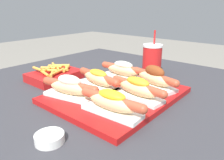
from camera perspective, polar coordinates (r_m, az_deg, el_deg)
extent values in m
cube|color=#B71414|center=(0.75, 1.17, -3.88)|extent=(0.43, 0.35, 0.02)
cube|color=white|center=(0.60, -0.06, -8.22)|extent=(0.07, 0.18, 0.01)
ellipsoid|color=#E5C184|center=(0.59, -0.06, -5.80)|extent=(0.06, 0.16, 0.04)
cylinder|color=#AD472D|center=(0.59, -0.06, -5.17)|extent=(0.04, 0.19, 0.03)
sphere|color=#AD472D|center=(0.54, 8.07, -7.59)|extent=(0.03, 0.03, 0.03)
sphere|color=#AD472D|center=(0.64, -6.83, -3.05)|extent=(0.03, 0.03, 0.03)
ellipsoid|color=yellow|center=(0.58, -0.06, -3.90)|extent=(0.04, 0.09, 0.03)
cube|color=white|center=(0.70, 6.61, -4.28)|extent=(0.08, 0.18, 0.01)
ellipsoid|color=#E5C184|center=(0.69, 6.69, -2.14)|extent=(0.06, 0.16, 0.04)
cylinder|color=#AD472D|center=(0.69, 6.72, -1.58)|extent=(0.05, 0.19, 0.03)
sphere|color=#AD472D|center=(0.64, 13.29, -3.72)|extent=(0.03, 0.03, 0.03)
sphere|color=#AD472D|center=(0.75, 1.14, 0.26)|extent=(0.03, 0.03, 0.03)
ellipsoid|color=gold|center=(0.68, 6.76, -0.43)|extent=(0.05, 0.09, 0.03)
cube|color=white|center=(0.80, 10.82, -1.44)|extent=(0.10, 0.18, 0.01)
ellipsoid|color=#E5C184|center=(0.79, 10.95, 0.46)|extent=(0.08, 0.16, 0.04)
cylinder|color=#AD472D|center=(0.79, 10.98, 0.95)|extent=(0.07, 0.19, 0.03)
sphere|color=#AD472D|center=(0.73, 16.34, -0.93)|extent=(0.03, 0.03, 0.03)
sphere|color=#AD472D|center=(0.85, 6.38, 2.56)|extent=(0.03, 0.03, 0.03)
ellipsoid|color=brown|center=(0.78, 11.06, 2.23)|extent=(0.06, 0.09, 0.04)
cube|color=white|center=(0.72, -10.86, -3.96)|extent=(0.10, 0.18, 0.01)
ellipsoid|color=#E5C184|center=(0.71, -11.00, -1.87)|extent=(0.08, 0.16, 0.04)
cylinder|color=#AD472D|center=(0.70, -11.04, -1.32)|extent=(0.07, 0.19, 0.03)
sphere|color=#AD472D|center=(0.65, -4.48, -2.70)|extent=(0.03, 0.03, 0.03)
sphere|color=#AD472D|center=(0.76, -16.62, -0.14)|extent=(0.03, 0.03, 0.03)
ellipsoid|color=silver|center=(0.70, -11.12, -0.07)|extent=(0.06, 0.09, 0.03)
cube|color=white|center=(0.79, -3.57, -1.49)|extent=(0.09, 0.18, 0.01)
ellipsoid|color=#E5C184|center=(0.78, -3.62, 0.44)|extent=(0.07, 0.16, 0.04)
cylinder|color=#AD472D|center=(0.78, -3.63, 0.94)|extent=(0.05, 0.19, 0.03)
sphere|color=#AD472D|center=(0.71, 1.08, -0.85)|extent=(0.03, 0.03, 0.03)
sphere|color=#AD472D|center=(0.85, -7.54, 2.43)|extent=(0.03, 0.03, 0.03)
ellipsoid|color=gold|center=(0.77, -3.65, 1.87)|extent=(0.05, 0.09, 0.02)
cube|color=white|center=(0.89, 2.93, 0.91)|extent=(0.07, 0.18, 0.01)
ellipsoid|color=#E5C184|center=(0.88, 2.96, 2.64)|extent=(0.06, 0.16, 0.04)
cylinder|color=#AD472D|center=(0.88, 2.97, 3.09)|extent=(0.04, 0.19, 0.03)
sphere|color=#AD472D|center=(0.83, 8.39, 1.98)|extent=(0.03, 0.03, 0.03)
sphere|color=#AD472D|center=(0.93, -1.87, 4.06)|extent=(0.03, 0.03, 0.03)
ellipsoid|color=silver|center=(0.87, 2.99, 4.03)|extent=(0.04, 0.09, 0.03)
cylinder|color=silver|center=(0.54, -16.00, -14.39)|extent=(0.07, 0.07, 0.02)
cylinder|color=beige|center=(0.53, -16.06, -13.77)|extent=(0.06, 0.06, 0.01)
cylinder|color=red|center=(0.99, 10.39, 4.95)|extent=(0.08, 0.08, 0.13)
cylinder|color=white|center=(0.98, 10.63, 8.83)|extent=(0.09, 0.09, 0.01)
cylinder|color=red|center=(0.98, 11.07, 10.91)|extent=(0.01, 0.01, 0.06)
cube|color=#B21919|center=(0.95, -14.75, 1.09)|extent=(0.20, 0.15, 0.03)
cylinder|color=gold|center=(0.94, -18.90, 2.76)|extent=(0.01, 0.06, 0.01)
cylinder|color=gold|center=(0.89, -17.11, 1.66)|extent=(0.03, 0.07, 0.01)
cylinder|color=gold|center=(0.97, -14.72, 3.42)|extent=(0.05, 0.05, 0.01)
cylinder|color=gold|center=(0.93, -16.46, 2.84)|extent=(0.07, 0.04, 0.01)
cylinder|color=gold|center=(0.90, -14.04, 2.11)|extent=(0.08, 0.04, 0.01)
cylinder|color=gold|center=(0.96, -11.80, 3.18)|extent=(0.05, 0.07, 0.01)
cylinder|color=gold|center=(0.94, -16.32, 3.07)|extent=(0.04, 0.06, 0.01)
cylinder|color=gold|center=(0.95, -14.02, 3.05)|extent=(0.05, 0.08, 0.01)
cylinder|color=gold|center=(0.95, -14.59, 3.50)|extent=(0.03, 0.06, 0.01)
cylinder|color=gold|center=(0.95, -11.81, 2.98)|extent=(0.07, 0.06, 0.01)
cylinder|color=gold|center=(0.89, -15.35, 1.78)|extent=(0.07, 0.07, 0.01)
cylinder|color=gold|center=(0.99, -14.96, 3.72)|extent=(0.04, 0.06, 0.01)
cylinder|color=gold|center=(0.91, -16.07, 2.47)|extent=(0.04, 0.06, 0.01)
cylinder|color=gold|center=(0.98, -13.05, 3.75)|extent=(0.06, 0.06, 0.01)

